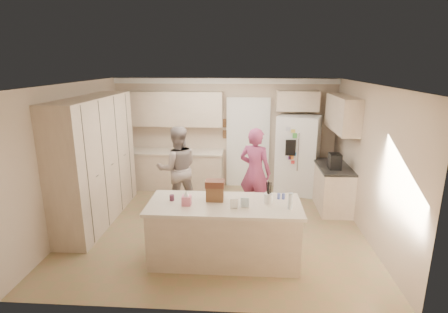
# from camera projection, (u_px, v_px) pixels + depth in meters

# --- Properties ---
(floor) EXTENTS (5.20, 4.60, 0.02)m
(floor) POSITION_uv_depth(u_px,v_px,m) (217.00, 226.00, 6.50)
(floor) COLOR #907450
(floor) RESTS_ON ground
(ceiling) EXTENTS (5.20, 4.60, 0.02)m
(ceiling) POSITION_uv_depth(u_px,v_px,m) (217.00, 83.00, 5.82)
(ceiling) COLOR white
(ceiling) RESTS_ON wall_back
(wall_back) EXTENTS (5.20, 0.02, 2.60)m
(wall_back) POSITION_uv_depth(u_px,v_px,m) (225.00, 133.00, 8.38)
(wall_back) COLOR beige
(wall_back) RESTS_ON ground
(wall_front) EXTENTS (5.20, 0.02, 2.60)m
(wall_front) POSITION_uv_depth(u_px,v_px,m) (200.00, 214.00, 3.93)
(wall_front) COLOR beige
(wall_front) RESTS_ON ground
(wall_left) EXTENTS (0.02, 4.60, 2.60)m
(wall_left) POSITION_uv_depth(u_px,v_px,m) (74.00, 156.00, 6.32)
(wall_left) COLOR beige
(wall_left) RESTS_ON ground
(wall_right) EXTENTS (0.02, 4.60, 2.60)m
(wall_right) POSITION_uv_depth(u_px,v_px,m) (368.00, 161.00, 6.00)
(wall_right) COLOR beige
(wall_right) RESTS_ON ground
(crown_back) EXTENTS (5.20, 0.08, 0.12)m
(crown_back) POSITION_uv_depth(u_px,v_px,m) (225.00, 81.00, 8.01)
(crown_back) COLOR white
(crown_back) RESTS_ON wall_back
(pantry_bank) EXTENTS (0.60, 2.60, 2.35)m
(pantry_bank) POSITION_uv_depth(u_px,v_px,m) (96.00, 160.00, 6.53)
(pantry_bank) COLOR beige
(pantry_bank) RESTS_ON floor
(back_base_cab) EXTENTS (2.20, 0.60, 0.88)m
(back_base_cab) POSITION_uv_depth(u_px,v_px,m) (177.00, 170.00, 8.38)
(back_base_cab) COLOR beige
(back_base_cab) RESTS_ON floor
(back_countertop) EXTENTS (2.24, 0.63, 0.04)m
(back_countertop) POSITION_uv_depth(u_px,v_px,m) (176.00, 152.00, 8.25)
(back_countertop) COLOR beige
(back_countertop) RESTS_ON back_base_cab
(back_upper_cab) EXTENTS (2.20, 0.35, 0.80)m
(back_upper_cab) POSITION_uv_depth(u_px,v_px,m) (175.00, 109.00, 8.12)
(back_upper_cab) COLOR beige
(back_upper_cab) RESTS_ON wall_back
(doorway_opening) EXTENTS (0.90, 0.06, 2.10)m
(doorway_opening) POSITION_uv_depth(u_px,v_px,m) (248.00, 144.00, 8.39)
(doorway_opening) COLOR black
(doorway_opening) RESTS_ON floor
(doorway_casing) EXTENTS (1.02, 0.03, 2.22)m
(doorway_casing) POSITION_uv_depth(u_px,v_px,m) (248.00, 144.00, 8.35)
(doorway_casing) COLOR white
(doorway_casing) RESTS_ON floor
(wall_frame_upper) EXTENTS (0.15, 0.02, 0.20)m
(wall_frame_upper) POSITION_uv_depth(u_px,v_px,m) (226.00, 123.00, 8.28)
(wall_frame_upper) COLOR brown
(wall_frame_upper) RESTS_ON wall_back
(wall_frame_lower) EXTENTS (0.15, 0.02, 0.20)m
(wall_frame_lower) POSITION_uv_depth(u_px,v_px,m) (226.00, 134.00, 8.35)
(wall_frame_lower) COLOR brown
(wall_frame_lower) RESTS_ON wall_back
(refrigerator) EXTENTS (1.08, 0.95, 1.80)m
(refrigerator) POSITION_uv_depth(u_px,v_px,m) (298.00, 155.00, 8.00)
(refrigerator) COLOR white
(refrigerator) RESTS_ON floor
(fridge_seam) EXTENTS (0.02, 0.02, 1.78)m
(fridge_seam) POSITION_uv_depth(u_px,v_px,m) (300.00, 159.00, 7.66)
(fridge_seam) COLOR gray
(fridge_seam) RESTS_ON refrigerator
(fridge_dispenser) EXTENTS (0.22, 0.03, 0.35)m
(fridge_dispenser) POSITION_uv_depth(u_px,v_px,m) (290.00, 148.00, 7.59)
(fridge_dispenser) COLOR black
(fridge_dispenser) RESTS_ON refrigerator
(fridge_handle_l) EXTENTS (0.02, 0.02, 0.85)m
(fridge_handle_l) POSITION_uv_depth(u_px,v_px,m) (298.00, 152.00, 7.60)
(fridge_handle_l) COLOR silver
(fridge_handle_l) RESTS_ON refrigerator
(fridge_handle_r) EXTENTS (0.02, 0.02, 0.85)m
(fridge_handle_r) POSITION_uv_depth(u_px,v_px,m) (303.00, 152.00, 7.60)
(fridge_handle_r) COLOR silver
(fridge_handle_r) RESTS_ON refrigerator
(over_fridge_cab) EXTENTS (0.95, 0.35, 0.45)m
(over_fridge_cab) POSITION_uv_depth(u_px,v_px,m) (297.00, 101.00, 7.89)
(over_fridge_cab) COLOR beige
(over_fridge_cab) RESTS_ON wall_back
(right_base_cab) EXTENTS (0.60, 1.20, 0.88)m
(right_base_cab) POSITION_uv_depth(u_px,v_px,m) (332.00, 188.00, 7.20)
(right_base_cab) COLOR beige
(right_base_cab) RESTS_ON floor
(right_countertop) EXTENTS (0.63, 1.24, 0.04)m
(right_countertop) POSITION_uv_depth(u_px,v_px,m) (334.00, 167.00, 7.08)
(right_countertop) COLOR #2D2B28
(right_countertop) RESTS_ON right_base_cab
(right_upper_cab) EXTENTS (0.35, 1.50, 0.70)m
(right_upper_cab) POSITION_uv_depth(u_px,v_px,m) (342.00, 114.00, 6.99)
(right_upper_cab) COLOR beige
(right_upper_cab) RESTS_ON wall_right
(coffee_maker) EXTENTS (0.22, 0.28, 0.30)m
(coffee_maker) POSITION_uv_depth(u_px,v_px,m) (335.00, 161.00, 6.85)
(coffee_maker) COLOR black
(coffee_maker) RESTS_ON right_countertop
(island_base) EXTENTS (2.20, 0.90, 0.88)m
(island_base) POSITION_uv_depth(u_px,v_px,m) (224.00, 233.00, 5.31)
(island_base) COLOR beige
(island_base) RESTS_ON floor
(island_top) EXTENTS (2.28, 0.96, 0.05)m
(island_top) POSITION_uv_depth(u_px,v_px,m) (224.00, 205.00, 5.19)
(island_top) COLOR beige
(island_top) RESTS_ON island_base
(utensil_crock) EXTENTS (0.13, 0.13, 0.15)m
(utensil_crock) POSITION_uv_depth(u_px,v_px,m) (268.00, 198.00, 5.17)
(utensil_crock) COLOR white
(utensil_crock) RESTS_ON island_top
(tissue_box) EXTENTS (0.13, 0.13, 0.14)m
(tissue_box) POSITION_uv_depth(u_px,v_px,m) (187.00, 200.00, 5.10)
(tissue_box) COLOR pink
(tissue_box) RESTS_ON island_top
(tissue_plume) EXTENTS (0.08, 0.08, 0.08)m
(tissue_plume) POSITION_uv_depth(u_px,v_px,m) (186.00, 193.00, 5.08)
(tissue_plume) COLOR white
(tissue_plume) RESTS_ON tissue_box
(dollhouse_body) EXTENTS (0.26, 0.18, 0.22)m
(dollhouse_body) POSITION_uv_depth(u_px,v_px,m) (215.00, 194.00, 5.26)
(dollhouse_body) COLOR brown
(dollhouse_body) RESTS_ON island_top
(dollhouse_roof) EXTENTS (0.28, 0.20, 0.10)m
(dollhouse_roof) POSITION_uv_depth(u_px,v_px,m) (215.00, 184.00, 5.22)
(dollhouse_roof) COLOR #592D1E
(dollhouse_roof) RESTS_ON dollhouse_body
(jam_jar) EXTENTS (0.07, 0.07, 0.09)m
(jam_jar) POSITION_uv_depth(u_px,v_px,m) (172.00, 198.00, 5.27)
(jam_jar) COLOR #59263F
(jam_jar) RESTS_ON island_top
(greeting_card_a) EXTENTS (0.12, 0.06, 0.16)m
(greeting_card_a) POSITION_uv_depth(u_px,v_px,m) (234.00, 204.00, 4.96)
(greeting_card_a) COLOR white
(greeting_card_a) RESTS_ON island_top
(greeting_card_b) EXTENTS (0.12, 0.05, 0.16)m
(greeting_card_b) POSITION_uv_depth(u_px,v_px,m) (245.00, 203.00, 5.00)
(greeting_card_b) COLOR silver
(greeting_card_b) RESTS_ON island_top
(water_bottle) EXTENTS (0.07, 0.07, 0.24)m
(water_bottle) POSITION_uv_depth(u_px,v_px,m) (290.00, 201.00, 4.95)
(water_bottle) COLOR silver
(water_bottle) RESTS_ON island_top
(shaker_salt) EXTENTS (0.05, 0.05, 0.09)m
(shaker_salt) POSITION_uv_depth(u_px,v_px,m) (279.00, 196.00, 5.33)
(shaker_salt) COLOR #4A59AC
(shaker_salt) RESTS_ON island_top
(shaker_pepper) EXTENTS (0.05, 0.05, 0.09)m
(shaker_pepper) POSITION_uv_depth(u_px,v_px,m) (283.00, 196.00, 5.33)
(shaker_pepper) COLOR #4A59AC
(shaker_pepper) RESTS_ON island_top
(teen_boy) EXTENTS (1.01, 0.89, 1.73)m
(teen_boy) POSITION_uv_depth(u_px,v_px,m) (178.00, 169.00, 7.06)
(teen_boy) COLOR gray
(teen_boy) RESTS_ON floor
(teen_girl) EXTENTS (0.75, 0.64, 1.76)m
(teen_girl) POSITION_uv_depth(u_px,v_px,m) (255.00, 172.00, 6.81)
(teen_girl) COLOR #AB3B6F
(teen_girl) RESTS_ON floor
(fridge_magnets) EXTENTS (0.76, 0.02, 1.44)m
(fridge_magnets) POSITION_uv_depth(u_px,v_px,m) (300.00, 159.00, 7.65)
(fridge_magnets) COLOR tan
(fridge_magnets) RESTS_ON refrigerator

